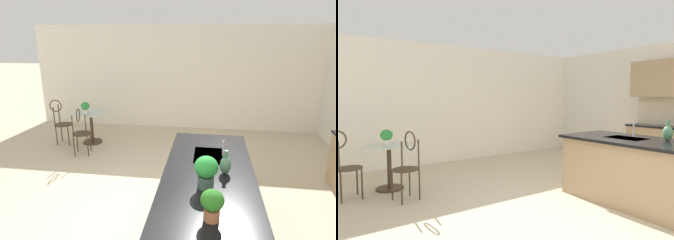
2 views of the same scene
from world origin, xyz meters
TOP-DOWN VIEW (x-y plane):
  - ground_plane at (0.00, 0.00)m, footprint 40.00×40.00m
  - wall_left_window at (-4.26, 0.00)m, footprint 0.12×7.80m
  - kitchen_island at (0.30, 0.85)m, footprint 2.80×1.06m
  - bistro_table at (-2.75, -1.87)m, footprint 0.80×0.80m
  - chair_near_window at (-2.02, -1.80)m, footprint 0.51×0.45m
  - chair_by_island at (-2.61, -2.54)m, footprint 0.41×0.50m
  - sink_faucet at (-0.25, 1.03)m, footprint 0.02×0.02m
  - potted_plant_on_table at (-2.63, -1.93)m, footprint 0.19×0.19m
  - vase_on_counter at (0.25, 1.04)m, footprint 0.13×0.13m

SIDE VIEW (x-z plane):
  - ground_plane at x=0.00m, z-range 0.00..0.00m
  - bistro_table at x=-2.75m, z-range 0.08..0.82m
  - kitchen_island at x=0.30m, z-range 0.00..0.92m
  - chair_near_window at x=-2.02m, z-range 0.05..1.09m
  - chair_by_island at x=-2.61m, z-range 0.05..1.09m
  - potted_plant_on_table at x=-2.63m, z-range 0.76..1.02m
  - sink_faucet at x=-0.25m, z-range 0.92..1.14m
  - vase_on_counter at x=0.25m, z-range 0.89..1.17m
  - wall_left_window at x=-4.26m, z-range 0.00..2.70m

